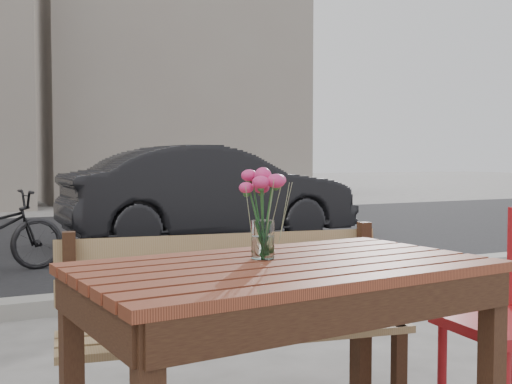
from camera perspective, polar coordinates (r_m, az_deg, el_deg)
street at (r=7.01m, az=-18.65°, el=-6.15°), size 30.00×8.12×0.12m
main_table at (r=2.07m, az=2.60°, el=-9.84°), size 1.35×0.85×0.80m
main_bench at (r=2.66m, az=-2.18°, el=-10.11°), size 1.43×0.63×0.86m
main_vase at (r=2.09m, az=0.61°, el=-0.91°), size 0.16×0.16×0.30m
parked_car at (r=8.74m, az=-4.08°, el=-0.15°), size 3.94×1.41×1.29m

